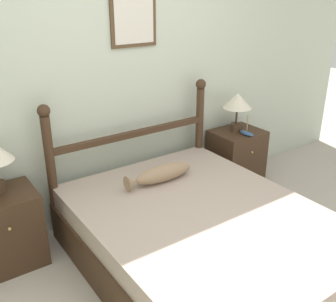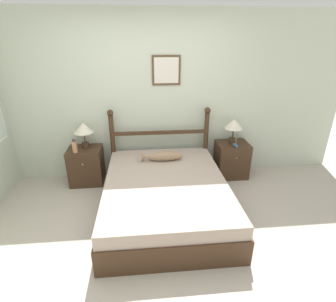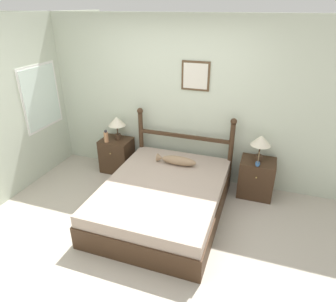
{
  "view_description": "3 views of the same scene",
  "coord_description": "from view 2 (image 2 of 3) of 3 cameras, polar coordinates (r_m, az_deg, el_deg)",
  "views": [
    {
      "loc": [
        -1.38,
        -1.24,
        1.95
      ],
      "look_at": [
        0.23,
        1.07,
        0.77
      ],
      "focal_mm": 42.0,
      "sensor_mm": 36.0,
      "label": 1
    },
    {
      "loc": [
        -0.05,
        -2.34,
        2.14
      ],
      "look_at": [
        0.27,
        0.94,
        0.72
      ],
      "focal_mm": 28.0,
      "sensor_mm": 36.0,
      "label": 2
    },
    {
      "loc": [
        1.38,
        -2.63,
        2.64
      ],
      "look_at": [
        0.16,
        0.91,
        0.8
      ],
      "focal_mm": 32.0,
      "sensor_mm": 36.0,
      "label": 3
    }
  ],
  "objects": [
    {
      "name": "wall_back",
      "position": [
        4.16,
        -4.8,
        11.34
      ],
      "size": [
        6.4,
        0.08,
        2.55
      ],
      "color": "beige",
      "rests_on": "ground_plane"
    },
    {
      "name": "ground_plane",
      "position": [
        3.17,
        -3.34,
        -19.12
      ],
      "size": [
        16.0,
        16.0,
        0.0
      ],
      "primitive_type": "plane",
      "color": "#B7AD9E"
    },
    {
      "name": "headboard",
      "position": [
        4.18,
        -1.75,
        2.46
      ],
      "size": [
        1.59,
        0.1,
        1.16
      ],
      "color": "#3D2819",
      "rests_on": "ground_plane"
    },
    {
      "name": "table_lamp_left",
      "position": [
        4.15,
        -17.93,
        4.58
      ],
      "size": [
        0.29,
        0.29,
        0.4
      ],
      "color": "#422D1E",
      "rests_on": "nightstand_left"
    },
    {
      "name": "bed",
      "position": [
        3.49,
        -0.54,
        -9.66
      ],
      "size": [
        1.57,
        2.04,
        0.47
      ],
      "color": "#3D2819",
      "rests_on": "ground_plane"
    },
    {
      "name": "table_lamp_right",
      "position": [
        4.27,
        14.15,
        5.52
      ],
      "size": [
        0.29,
        0.29,
        0.4
      ],
      "color": "#422D1E",
      "rests_on": "nightstand_right"
    },
    {
      "name": "nightstand_left",
      "position": [
        4.33,
        -17.33,
        -3.05
      ],
      "size": [
        0.51,
        0.44,
        0.58
      ],
      "color": "#3D2819",
      "rests_on": "ground_plane"
    },
    {
      "name": "bottle",
      "position": [
        4.08,
        -19.68,
        0.97
      ],
      "size": [
        0.08,
        0.08,
        0.22
      ],
      "color": "tan",
      "rests_on": "nightstand_left"
    },
    {
      "name": "model_boat",
      "position": [
        4.22,
        14.47,
        1.28
      ],
      "size": [
        0.07,
        0.18,
        0.21
      ],
      "color": "#335684",
      "rests_on": "nightstand_right"
    },
    {
      "name": "fish_pillow",
      "position": [
        3.85,
        -1.13,
        -1.14
      ],
      "size": [
        0.61,
        0.15,
        0.14
      ],
      "color": "#997A5B",
      "rests_on": "bed"
    },
    {
      "name": "nightstand_right",
      "position": [
        4.46,
        13.63,
        -1.8
      ],
      "size": [
        0.51,
        0.44,
        0.58
      ],
      "color": "#3D2819",
      "rests_on": "ground_plane"
    }
  ]
}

